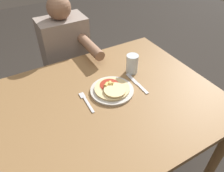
{
  "coord_description": "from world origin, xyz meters",
  "views": [
    {
      "loc": [
        -0.43,
        -0.78,
        1.59
      ],
      "look_at": [
        0.05,
        0.05,
        0.79
      ],
      "focal_mm": 35.0,
      "sensor_mm": 36.0,
      "label": 1
    }
  ],
  "objects_px": {
    "dining_table": "(109,111)",
    "plate": "(112,90)",
    "knife": "(137,84)",
    "drinking_glass": "(132,64)",
    "pizza": "(112,89)",
    "fork": "(86,101)",
    "person_diner": "(67,55)"
  },
  "relations": [
    {
      "from": "pizza",
      "to": "person_diner",
      "type": "relative_size",
      "value": 0.18
    },
    {
      "from": "plate",
      "to": "fork",
      "type": "bearing_deg",
      "value": -179.98
    },
    {
      "from": "person_diner",
      "to": "fork",
      "type": "bearing_deg",
      "value": -100.92
    },
    {
      "from": "pizza",
      "to": "person_diner",
      "type": "distance_m",
      "value": 0.69
    },
    {
      "from": "dining_table",
      "to": "person_diner",
      "type": "distance_m",
      "value": 0.72
    },
    {
      "from": "knife",
      "to": "drinking_glass",
      "type": "relative_size",
      "value": 1.77
    },
    {
      "from": "plate",
      "to": "pizza",
      "type": "distance_m",
      "value": 0.02
    },
    {
      "from": "dining_table",
      "to": "person_diner",
      "type": "xyz_separation_m",
      "value": [
        0.01,
        0.72,
        -0.01
      ]
    },
    {
      "from": "dining_table",
      "to": "knife",
      "type": "height_order",
      "value": "knife"
    },
    {
      "from": "dining_table",
      "to": "drinking_glass",
      "type": "height_order",
      "value": "drinking_glass"
    },
    {
      "from": "dining_table",
      "to": "knife",
      "type": "relative_size",
      "value": 5.58
    },
    {
      "from": "knife",
      "to": "drinking_glass",
      "type": "bearing_deg",
      "value": 71.78
    },
    {
      "from": "pizza",
      "to": "drinking_glass",
      "type": "bearing_deg",
      "value": 27.32
    },
    {
      "from": "plate",
      "to": "person_diner",
      "type": "relative_size",
      "value": 0.23
    },
    {
      "from": "plate",
      "to": "pizza",
      "type": "height_order",
      "value": "pizza"
    },
    {
      "from": "pizza",
      "to": "knife",
      "type": "bearing_deg",
      "value": -4.56
    },
    {
      "from": "plate",
      "to": "knife",
      "type": "distance_m",
      "value": 0.17
    },
    {
      "from": "drinking_glass",
      "to": "plate",
      "type": "bearing_deg",
      "value": -153.61
    },
    {
      "from": "dining_table",
      "to": "plate",
      "type": "bearing_deg",
      "value": 44.55
    },
    {
      "from": "fork",
      "to": "person_diner",
      "type": "xyz_separation_m",
      "value": [
        0.13,
        0.67,
        -0.11
      ]
    },
    {
      "from": "pizza",
      "to": "fork",
      "type": "xyz_separation_m",
      "value": [
        -0.17,
        0.0,
        -0.02
      ]
    },
    {
      "from": "knife",
      "to": "fork",
      "type": "bearing_deg",
      "value": 176.98
    },
    {
      "from": "plate",
      "to": "pizza",
      "type": "relative_size",
      "value": 1.24
    },
    {
      "from": "dining_table",
      "to": "drinking_glass",
      "type": "bearing_deg",
      "value": 30.49
    },
    {
      "from": "person_diner",
      "to": "pizza",
      "type": "bearing_deg",
      "value": -86.87
    },
    {
      "from": "knife",
      "to": "drinking_glass",
      "type": "xyz_separation_m",
      "value": [
        0.04,
        0.12,
        0.06
      ]
    },
    {
      "from": "plate",
      "to": "drinking_glass",
      "type": "distance_m",
      "value": 0.24
    },
    {
      "from": "pizza",
      "to": "fork",
      "type": "distance_m",
      "value": 0.17
    },
    {
      "from": "plate",
      "to": "person_diner",
      "type": "distance_m",
      "value": 0.68
    },
    {
      "from": "fork",
      "to": "pizza",
      "type": "bearing_deg",
      "value": -1.47
    },
    {
      "from": "dining_table",
      "to": "person_diner",
      "type": "bearing_deg",
      "value": 89.11
    },
    {
      "from": "pizza",
      "to": "plate",
      "type": "bearing_deg",
      "value": 86.94
    }
  ]
}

